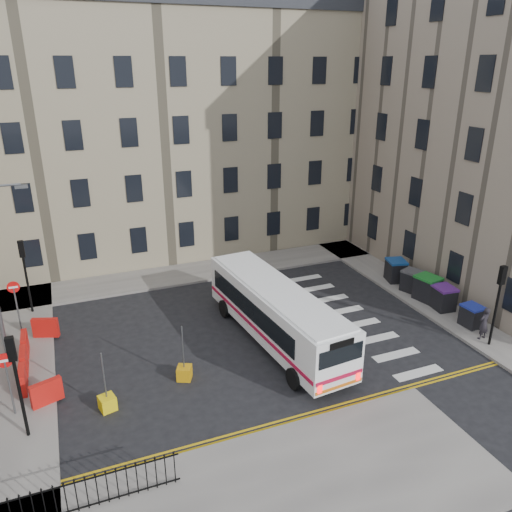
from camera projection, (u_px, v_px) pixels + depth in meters
ground at (280, 328)px, 25.99m from camera, size 120.00×120.00×0.00m
pavement_north at (137, 281)px, 31.31m from camera, size 36.00×3.20×0.15m
pavement_east at (380, 273)px, 32.55m from camera, size 2.40×26.00×0.15m
terrace_north at (94, 130)px, 33.82m from camera, size 38.30×10.80×17.20m
corner_east at (510, 115)px, 33.43m from camera, size 17.80×24.30×19.20m
traffic_light_east at (499, 294)px, 23.19m from camera, size 0.28×0.22×4.10m
traffic_light_nw at (24, 265)px, 26.39m from camera, size 0.28×0.22×4.10m
traffic_light_sw at (16, 372)px, 17.31m from camera, size 0.28×0.22×4.10m
no_entry_north at (15, 296)px, 24.78m from camera, size 0.60×0.08×3.00m
no_entry_south at (7, 371)px, 18.72m from camera, size 0.60×0.08×3.00m
roadworks_barriers at (33, 359)px, 22.07m from camera, size 1.66×6.26×1.00m
iron_railings at (50, 504)px, 14.71m from camera, size 7.80×0.04×1.20m
bus at (276, 311)px, 24.15m from camera, size 3.41×10.67×2.85m
wheelie_bin_a at (472, 316)px, 25.68m from camera, size 0.97×1.09×1.14m
wheelie_bin_b at (443, 298)px, 27.43m from camera, size 1.15×1.29×1.32m
wheelie_bin_c at (427, 288)px, 28.49m from camera, size 1.37×1.50×1.43m
wheelie_bin_d at (412, 281)px, 29.60m from camera, size 1.37×1.46×1.29m
wheelie_bin_e at (396, 270)px, 30.98m from camera, size 1.35×1.47×1.37m
pedestrian at (484, 323)px, 24.38m from camera, size 0.66×0.47×1.68m
bollard_yellow at (107, 403)px, 19.77m from camera, size 0.73×0.73×0.60m
bollard_chevron at (184, 373)px, 21.69m from camera, size 0.80×0.80×0.60m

